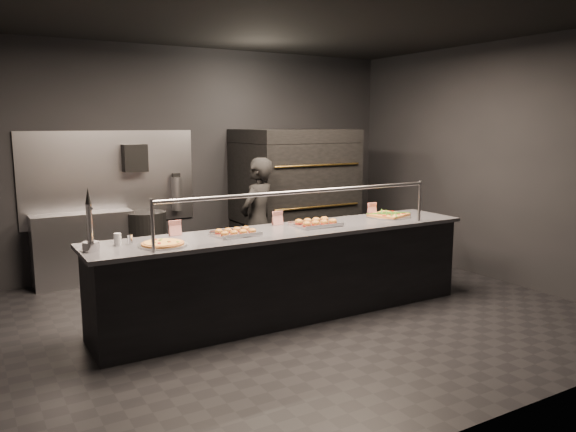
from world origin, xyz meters
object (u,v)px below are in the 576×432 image
object	(u,v)px
beer_tap	(90,233)
trash_bin	(147,245)
pizza_oven	(294,197)
towel_dispenser	(135,158)
service_counter	(289,273)
worker	(258,222)
square_pizza	(389,215)
round_pizza	(163,244)
prep_shelf	(84,249)
fire_extinguisher	(177,193)
slider_tray_b	(316,223)
slider_tray_a	(236,233)

from	to	relation	value
beer_tap	trash_bin	xyz separation A→B (m)	(1.11, 2.23, -0.64)
pizza_oven	towel_dispenser	world-z (taller)	pizza_oven
service_counter	trash_bin	world-z (taller)	service_counter
pizza_oven	beer_tap	xyz separation A→B (m)	(-3.15, -1.91, 0.11)
beer_tap	worker	world-z (taller)	worker
beer_tap	square_pizza	xyz separation A→B (m)	(3.35, 0.10, -0.14)
beer_tap	round_pizza	xyz separation A→B (m)	(0.59, -0.09, -0.14)
service_counter	square_pizza	distance (m)	1.48
round_pizza	service_counter	bearing A→B (deg)	4.28
pizza_oven	prep_shelf	world-z (taller)	pizza_oven
prep_shelf	square_pizza	xyz separation A→B (m)	(3.00, -2.23, 0.49)
prep_shelf	trash_bin	world-z (taller)	prep_shelf
service_counter	square_pizza	world-z (taller)	service_counter
round_pizza	fire_extinguisher	bearing A→B (deg)	68.10
towel_dispenser	slider_tray_b	size ratio (longest dim) A/B	0.72
beer_tap	slider_tray_a	distance (m)	1.36
beer_tap	towel_dispenser	bearing A→B (deg)	66.36
slider_tray_a	worker	size ratio (longest dim) A/B	0.30
service_counter	trash_bin	bearing A→B (deg)	110.62
service_counter	round_pizza	size ratio (longest dim) A/B	9.50
fire_extinguisher	slider_tray_a	size ratio (longest dim) A/B	1.07
slider_tray_a	trash_bin	world-z (taller)	slider_tray_a
trash_bin	fire_extinguisher	bearing A→B (deg)	20.34
worker	beer_tap	bearing A→B (deg)	-4.22
slider_tray_a	slider_tray_b	xyz separation A→B (m)	(0.95, 0.03, 0.00)
fire_extinguisher	beer_tap	size ratio (longest dim) A/B	0.93
pizza_oven	worker	distance (m)	1.21
beer_tap	round_pizza	bearing A→B (deg)	-8.95
pizza_oven	beer_tap	size ratio (longest dim) A/B	3.52
towel_dispenser	fire_extinguisher	bearing A→B (deg)	1.04
slider_tray_a	worker	bearing A→B (deg)	54.35
beer_tap	slider_tray_b	world-z (taller)	beer_tap
prep_shelf	square_pizza	distance (m)	3.77
prep_shelf	round_pizza	size ratio (longest dim) A/B	2.78
slider_tray_b	slider_tray_a	bearing A→B (deg)	-178.02
round_pizza	slider_tray_a	world-z (taller)	slider_tray_a
towel_dispenser	trash_bin	world-z (taller)	towel_dispenser
slider_tray_b	worker	distance (m)	1.17
beer_tap	slider_tray_a	size ratio (longest dim) A/B	1.15
prep_shelf	worker	bearing A→B (deg)	-31.65
slider_tray_b	pizza_oven	bearing A→B (deg)	65.55
fire_extinguisher	square_pizza	world-z (taller)	fire_extinguisher
service_counter	trash_bin	distance (m)	2.37
service_counter	square_pizza	xyz separation A→B (m)	(1.40, 0.09, 0.47)
trash_bin	worker	bearing A→B (deg)	-43.80
prep_shelf	service_counter	bearing A→B (deg)	-55.41
slider_tray_b	worker	xyz separation A→B (m)	(-0.10, 1.15, -0.16)
worker	slider_tray_b	bearing A→B (deg)	62.38
beer_tap	trash_bin	size ratio (longest dim) A/B	0.63
towel_dispenser	service_counter	bearing A→B (deg)	-69.37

